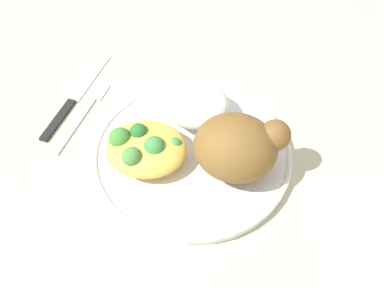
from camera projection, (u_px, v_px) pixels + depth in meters
name	position (u px, v px, depth m)	size (l,w,h in m)	color
ground_plane	(192.00, 156.00, 0.53)	(2.00, 2.00, 0.00)	beige
plate	(192.00, 152.00, 0.52)	(0.26, 0.26, 0.01)	white
roasted_chicken	(238.00, 147.00, 0.47)	(0.11, 0.09, 0.08)	brown
rice_pile	(197.00, 105.00, 0.53)	(0.09, 0.08, 0.04)	white
mac_cheese_with_broccoli	(145.00, 147.00, 0.49)	(0.10, 0.09, 0.04)	#EEBC4C
fork	(84.00, 112.00, 0.57)	(0.03, 0.14, 0.01)	silver
knife	(72.00, 101.00, 0.59)	(0.03, 0.19, 0.01)	black
napkin	(355.00, 230.00, 0.46)	(0.09, 0.14, 0.00)	white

